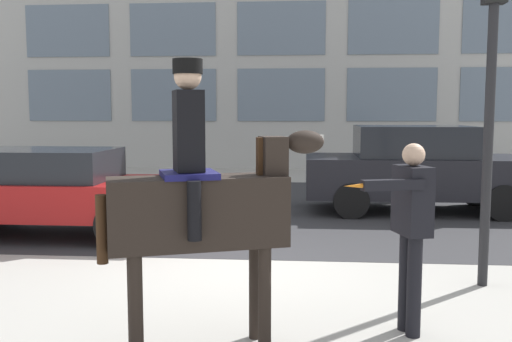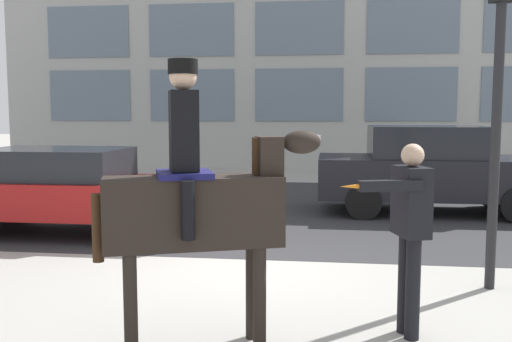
{
  "view_description": "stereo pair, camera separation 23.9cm",
  "coord_description": "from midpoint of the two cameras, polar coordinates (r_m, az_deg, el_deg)",
  "views": [
    {
      "loc": [
        0.8,
        -7.01,
        2.01
      ],
      "look_at": [
        0.34,
        -1.48,
        1.42
      ],
      "focal_mm": 40.0,
      "sensor_mm": 36.0,
      "label": 1
    },
    {
      "loc": [
        1.04,
        -6.99,
        2.01
      ],
      "look_at": [
        0.34,
        -1.48,
        1.42
      ],
      "focal_mm": 40.0,
      "sensor_mm": 36.0,
      "label": 2
    }
  ],
  "objects": [
    {
      "name": "road_surface",
      "position": [
        11.95,
        2.75,
        -3.64
      ],
      "size": [
        21.42,
        8.5,
        0.01
      ],
      "color": "#2D2D30",
      "rests_on": "ground_plane"
    },
    {
      "name": "traffic_light",
      "position": [
        6.91,
        24.14,
        10.62
      ],
      "size": [
        0.24,
        0.29,
        3.9
      ],
      "color": "black",
      "rests_on": "ground_plane"
    },
    {
      "name": "mounted_horse_lead",
      "position": [
        4.7,
        -4.38,
        -3.19
      ],
      "size": [
        1.83,
        0.91,
        2.42
      ],
      "rotation": [
        0.0,
        0.0,
        0.34
      ],
      "color": "black",
      "rests_on": "ground_plane"
    },
    {
      "name": "pedestrian_bystander",
      "position": [
        5.23,
        16.38,
        -5.11
      ],
      "size": [
        0.8,
        0.62,
        1.73
      ],
      "rotation": [
        0.0,
        0.0,
        -2.85
      ],
      "color": "black",
      "rests_on": "ground_plane"
    },
    {
      "name": "ground_plane",
      "position": [
        7.34,
        -0.22,
        -9.86
      ],
      "size": [
        80.0,
        80.0,
        0.0
      ],
      "primitive_type": "plane",
      "color": "#9E9B93"
    },
    {
      "name": "street_car_near_lane",
      "position": [
        9.8,
        -18.24,
        -1.67
      ],
      "size": [
        4.47,
        1.83,
        1.4
      ],
      "color": "maroon",
      "rests_on": "ground_plane"
    },
    {
      "name": "street_car_far_lane",
      "position": [
        11.74,
        17.65,
        0.19
      ],
      "size": [
        4.43,
        1.94,
        1.72
      ],
      "color": "black",
      "rests_on": "ground_plane"
    }
  ]
}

